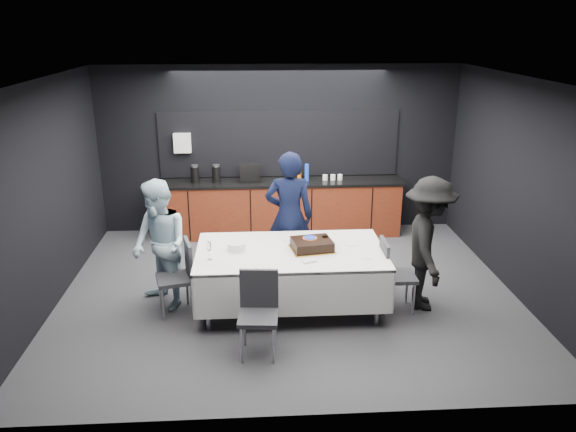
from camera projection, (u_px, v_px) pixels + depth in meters
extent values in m
plane|color=#3C3C40|center=(288.00, 292.00, 7.55)|extent=(6.00, 6.00, 0.00)
cube|color=white|center=(289.00, 79.00, 6.63)|extent=(6.00, 5.00, 0.04)
cube|color=black|center=(279.00, 150.00, 9.44)|extent=(6.00, 0.04, 2.80)
cube|color=black|center=(307.00, 278.00, 4.73)|extent=(6.00, 0.04, 2.80)
cube|color=black|center=(46.00, 197.00, 6.91)|extent=(0.04, 5.00, 2.80)
cube|color=black|center=(519.00, 188.00, 7.26)|extent=(0.04, 5.00, 2.80)
cube|color=#571D0D|center=(280.00, 209.00, 9.47)|extent=(4.00, 0.60, 0.90)
cube|color=black|center=(280.00, 182.00, 9.32)|extent=(4.10, 0.64, 0.04)
cube|color=black|center=(279.00, 144.00, 9.39)|extent=(4.00, 0.03, 1.10)
cube|color=white|center=(182.00, 143.00, 9.24)|extent=(0.28, 0.12, 0.32)
cylinder|color=black|center=(195.00, 175.00, 9.19)|extent=(0.14, 0.14, 0.26)
cylinder|color=black|center=(216.00, 174.00, 9.21)|extent=(0.14, 0.14, 0.26)
cube|color=black|center=(250.00, 173.00, 9.23)|extent=(0.32, 0.24, 0.30)
cylinder|color=blue|center=(292.00, 172.00, 9.33)|extent=(0.07, 0.07, 0.28)
cylinder|color=orange|center=(299.00, 172.00, 9.34)|extent=(0.07, 0.07, 0.26)
cylinder|color=blue|center=(307.00, 172.00, 9.27)|extent=(0.07, 0.07, 0.28)
cylinder|color=white|center=(325.00, 177.00, 9.34)|extent=(0.08, 0.08, 0.09)
cylinder|color=white|center=(333.00, 177.00, 9.35)|extent=(0.08, 0.08, 0.09)
cylinder|color=white|center=(340.00, 177.00, 9.36)|extent=(0.08, 0.08, 0.09)
cylinder|color=#99999E|center=(194.00, 166.00, 9.14)|extent=(0.12, 0.12, 0.03)
cylinder|color=#99999E|center=(216.00, 166.00, 9.16)|extent=(0.12, 0.12, 0.03)
cylinder|color=#99999E|center=(208.00, 301.00, 6.52)|extent=(0.06, 0.06, 0.75)
cylinder|color=#99999E|center=(213.00, 265.00, 7.46)|extent=(0.06, 0.06, 0.75)
cylinder|color=#99999E|center=(377.00, 296.00, 6.64)|extent=(0.06, 0.06, 0.75)
cylinder|color=#99999E|center=(362.00, 262.00, 7.58)|extent=(0.06, 0.06, 0.75)
cube|color=silver|center=(290.00, 251.00, 6.92)|extent=(2.32, 1.32, 0.04)
cube|color=silver|center=(294.00, 295.00, 6.40)|extent=(2.32, 0.02, 0.55)
cube|color=silver|center=(287.00, 251.00, 7.62)|extent=(2.32, 0.02, 0.55)
cube|color=silver|center=(198.00, 273.00, 6.94)|extent=(0.02, 1.32, 0.55)
cube|color=silver|center=(381.00, 269.00, 7.08)|extent=(0.02, 1.32, 0.55)
cube|color=gold|center=(312.00, 249.00, 6.93)|extent=(0.57, 0.50, 0.01)
cube|color=black|center=(312.00, 245.00, 6.91)|extent=(0.53, 0.45, 0.10)
cube|color=black|center=(312.00, 240.00, 6.89)|extent=(0.53, 0.45, 0.01)
cylinder|color=orange|center=(310.00, 238.00, 6.95)|extent=(0.18, 0.18, 0.00)
cylinder|color=blue|center=(310.00, 238.00, 6.94)|extent=(0.15, 0.15, 0.01)
sphere|color=black|center=(325.00, 235.00, 7.01)|extent=(0.04, 0.04, 0.04)
sphere|color=black|center=(327.00, 236.00, 6.97)|extent=(0.04, 0.04, 0.04)
sphere|color=black|center=(324.00, 236.00, 6.97)|extent=(0.04, 0.04, 0.04)
cylinder|color=white|center=(237.00, 246.00, 6.89)|extent=(0.22, 0.22, 0.10)
cylinder|color=white|center=(263.00, 266.00, 6.45)|extent=(0.19, 0.19, 0.01)
cylinder|color=white|center=(350.00, 243.00, 7.11)|extent=(0.21, 0.21, 0.01)
cylinder|color=white|center=(366.00, 256.00, 6.72)|extent=(0.18, 0.18, 0.01)
cylinder|color=white|center=(290.00, 239.00, 7.25)|extent=(0.21, 0.21, 0.01)
cube|color=white|center=(309.00, 261.00, 6.57)|extent=(0.18, 0.15, 0.02)
cylinder|color=white|center=(210.00, 259.00, 6.64)|extent=(0.06, 0.06, 0.00)
cylinder|color=white|center=(209.00, 255.00, 6.61)|extent=(0.01, 0.01, 0.12)
cylinder|color=white|center=(209.00, 246.00, 6.58)|extent=(0.05, 0.05, 0.10)
cube|color=#2C2D31|center=(174.00, 279.00, 6.90)|extent=(0.51, 0.51, 0.05)
cube|color=#2C2D31|center=(189.00, 258.00, 6.87)|extent=(0.15, 0.42, 0.45)
cylinder|color=#99999E|center=(160.00, 292.00, 7.08)|extent=(0.03, 0.03, 0.44)
cylinder|color=#99999E|center=(163.00, 304.00, 6.77)|extent=(0.03, 0.03, 0.44)
cylinder|color=#99999E|center=(187.00, 288.00, 7.18)|extent=(0.03, 0.03, 0.44)
cylinder|color=#99999E|center=(191.00, 300.00, 6.87)|extent=(0.03, 0.03, 0.44)
cube|color=#2C2D31|center=(398.00, 276.00, 6.97)|extent=(0.42, 0.42, 0.05)
cube|color=#2C2D31|center=(384.00, 258.00, 6.88)|extent=(0.04, 0.42, 0.45)
cylinder|color=#99999E|center=(414.00, 299.00, 6.89)|extent=(0.03, 0.03, 0.44)
cylinder|color=#99999E|center=(407.00, 287.00, 7.21)|extent=(0.03, 0.03, 0.44)
cylinder|color=#99999E|center=(386.00, 300.00, 6.87)|extent=(0.03, 0.03, 0.44)
cylinder|color=#99999E|center=(381.00, 287.00, 7.20)|extent=(0.03, 0.03, 0.44)
cube|color=#2C2D31|center=(258.00, 317.00, 6.00)|extent=(0.45, 0.45, 0.05)
cube|color=#2C2D31|center=(259.00, 288.00, 6.10)|extent=(0.42, 0.07, 0.45)
cylinder|color=#99999E|center=(241.00, 345.00, 5.92)|extent=(0.03, 0.03, 0.44)
cylinder|color=#99999E|center=(274.00, 345.00, 5.91)|extent=(0.03, 0.03, 0.44)
cylinder|color=#99999E|center=(244.00, 328.00, 6.24)|extent=(0.03, 0.03, 0.44)
cylinder|color=#99999E|center=(275.00, 328.00, 6.24)|extent=(0.03, 0.03, 0.44)
imported|color=black|center=(289.00, 217.00, 7.70)|extent=(0.68, 0.47, 1.82)
imported|color=silver|center=(160.00, 245.00, 6.94)|extent=(0.98, 1.02, 1.65)
imported|color=black|center=(428.00, 244.00, 6.92)|extent=(0.80, 1.18, 1.69)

